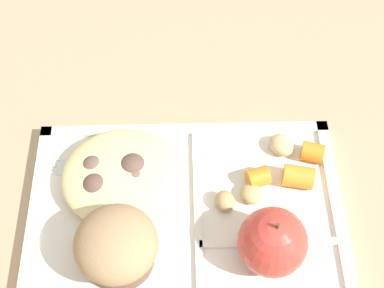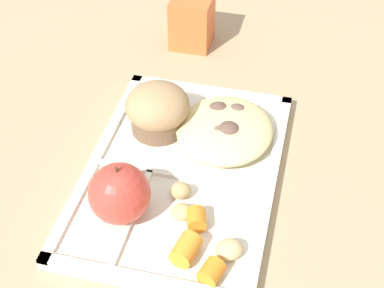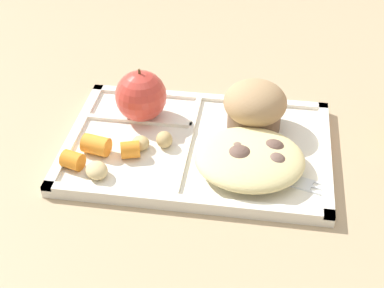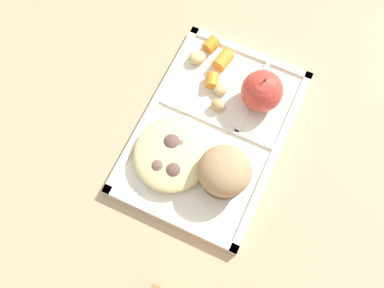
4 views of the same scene
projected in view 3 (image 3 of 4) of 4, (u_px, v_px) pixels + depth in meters
name	position (u px, v px, depth m)	size (l,w,h in m)	color
ground	(198.00, 151.00, 0.81)	(6.00, 6.00, 0.00)	tan
lunch_tray	(197.00, 147.00, 0.80)	(0.36, 0.25, 0.02)	silver
green_apple	(141.00, 96.00, 0.83)	(0.07, 0.07, 0.08)	#C63D33
bran_muffin	(255.00, 107.00, 0.81)	(0.09, 0.09, 0.07)	brown
carrot_slice_center	(96.00, 145.00, 0.78)	(0.03, 0.03, 0.04)	orange
carrot_slice_diagonal	(130.00, 150.00, 0.77)	(0.02, 0.02, 0.03)	orange
carrot_slice_small	(73.00, 160.00, 0.75)	(0.02, 0.02, 0.03)	orange
potato_chunk_browned	(164.00, 139.00, 0.79)	(0.03, 0.02, 0.02)	tan
potato_chunk_large	(97.00, 170.00, 0.74)	(0.03, 0.03, 0.02)	tan
potato_chunk_wedge	(140.00, 143.00, 0.79)	(0.03, 0.02, 0.02)	tan
egg_noodle_pile	(249.00, 159.00, 0.75)	(0.14, 0.13, 0.03)	beige
meatball_back	(237.00, 154.00, 0.75)	(0.03, 0.03, 0.03)	#755B4C
meatball_center	(240.00, 160.00, 0.74)	(0.04, 0.04, 0.04)	brown
meatball_side	(275.00, 166.00, 0.74)	(0.03, 0.03, 0.03)	brown
meatball_front	(273.00, 153.00, 0.76)	(0.04, 0.04, 0.04)	brown
plastic_fork	(280.00, 177.00, 0.74)	(0.16, 0.06, 0.00)	silver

